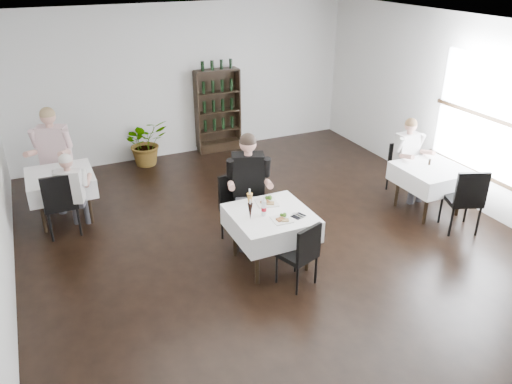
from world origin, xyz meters
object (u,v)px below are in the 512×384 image
wine_shelf (218,112)px  main_table (271,223)px  potted_tree (146,142)px  diner_main (249,181)px

wine_shelf → main_table: (-0.90, -4.31, -0.23)m
potted_tree → diner_main: (0.68, -3.48, 0.48)m
main_table → potted_tree: size_ratio=1.11×
wine_shelf → potted_tree: 1.64m
potted_tree → wine_shelf: bearing=5.1°
diner_main → potted_tree: bearing=101.0°
potted_tree → diner_main: 3.58m
main_table → potted_tree: bearing=99.3°
wine_shelf → diner_main: bearing=-104.1°
potted_tree → main_table: bearing=-80.7°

